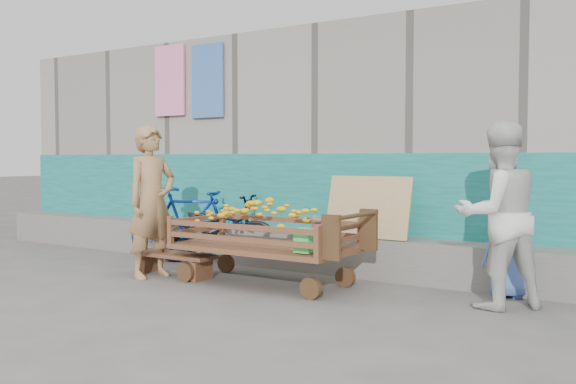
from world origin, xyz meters
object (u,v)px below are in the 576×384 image
Objects in this scene: banana_cart at (261,228)px; woman at (498,215)px; bicycle_blue at (189,224)px; bicycle_dark at (215,229)px; bench at (174,259)px; child at (508,250)px; vendor_man at (152,202)px.

woman is at bearing 6.87° from banana_cart.
bicycle_dark is at bearing -104.24° from bicycle_blue.
bench is 0.66× the size of bicycle_blue.
woman is (3.50, 0.46, 0.64)m from bench.
bench is at bearing -17.39° from child.
banana_cart is 1.95× the size of bench.
bicycle_dark is 1.04× the size of bicycle_blue.
bicycle_blue is at bearing 156.68° from banana_cart.
child is at bearing 17.06° from banana_cart.
bicycle_blue reaches higher than bench.
bicycle_dark is at bearing 8.91° from vendor_man.
banana_cart is 2.43m from woman.
bicycle_blue reaches higher than bicycle_dark.
bicycle_dark is (-0.17, 0.93, 0.25)m from bench.
vendor_man is 1.83× the size of child.
child is at bearing 14.51° from bench.
child reaches higher than bicycle_dark.
vendor_man is 3.81m from child.
bicycle_dark is at bearing 148.91° from banana_cart.
woman is at bearing -115.91° from bicycle_dark.
banana_cart is at bearing -37.68° from woman.
woman reaches higher than child.
bicycle_blue is (-0.38, 1.05, -0.37)m from vendor_man.
bicycle_dark is at bearing -32.43° from child.
banana_cart is at bearing -135.24° from bicycle_blue.
banana_cart is 1.33m from vendor_man.
banana_cart reaches higher than bench.
banana_cart is 1.49m from bicycle_dark.
banana_cart reaches higher than bicycle_dark.
bench is at bearing 171.53° from bicycle_dark.
bicycle_blue reaches higher than child.
woman is 1.04× the size of bicycle_blue.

